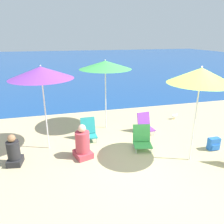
{
  "coord_description": "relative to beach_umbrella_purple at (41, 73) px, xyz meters",
  "views": [
    {
      "loc": [
        -2.39,
        -4.22,
        3.07
      ],
      "look_at": [
        -0.89,
        1.46,
        1.0
      ],
      "focal_mm": 35.0,
      "sensor_mm": 36.0,
      "label": 1
    }
  ],
  "objects": [
    {
      "name": "beach_chair_teal",
      "position": [
        1.19,
        0.23,
        -1.84
      ],
      "size": [
        0.45,
        0.5,
        0.69
      ],
      "rotation": [
        0.0,
        0.0,
        0.01
      ],
      "color": "silver",
      "rests_on": "ground"
    },
    {
      "name": "beach_umbrella_green",
      "position": [
        1.93,
        1.02,
        0.01
      ],
      "size": [
        1.69,
        1.69,
        2.35
      ],
      "color": "white",
      "rests_on": "ground"
    },
    {
      "name": "person_seated_near",
      "position": [
        0.89,
        -0.73,
        -1.79
      ],
      "size": [
        0.54,
        0.59,
        0.93
      ],
      "rotation": [
        0.0,
        0.0,
        0.3
      ],
      "color": "#BF3F4C",
      "rests_on": "ground"
    },
    {
      "name": "beach_umbrella_purple",
      "position": [
        0.0,
        0.0,
        0.0
      ],
      "size": [
        1.66,
        1.66,
        2.36
      ],
      "color": "white",
      "rests_on": "ground"
    },
    {
      "name": "person_seated_far",
      "position": [
        -0.81,
        -0.65,
        -1.83
      ],
      "size": [
        0.39,
        0.44,
        0.82
      ],
      "rotation": [
        0.0,
        0.0,
        -0.14
      ],
      "color": "#262628",
      "rests_on": "ground"
    },
    {
      "name": "beach_chair_green",
      "position": [
        2.58,
        -0.69,
        -1.86
      ],
      "size": [
        0.59,
        0.61,
        0.67
      ],
      "rotation": [
        0.0,
        0.0,
        -0.2
      ],
      "color": "silver",
      "rests_on": "ground"
    },
    {
      "name": "seagull",
      "position": [
        4.67,
        1.15,
        -2.03
      ],
      "size": [
        0.27,
        0.11,
        0.23
      ],
      "color": "gold",
      "rests_on": "ground"
    },
    {
      "name": "beach_umbrella_lime",
      "position": [
        3.56,
        -1.59,
        0.03
      ],
      "size": [
        1.53,
        1.53,
        2.42
      ],
      "color": "white",
      "rests_on": "ground"
    },
    {
      "name": "sea_water",
      "position": [
        2.72,
        22.85,
        -2.16
      ],
      "size": [
        60.0,
        40.0,
        0.01
      ],
      "color": "#19478C",
      "rests_on": "ground"
    },
    {
      "name": "beach_chair_purple",
      "position": [
        3.08,
        0.28,
        -1.86
      ],
      "size": [
        0.49,
        0.57,
        0.66
      ],
      "rotation": [
        0.0,
        0.0,
        0.09
      ],
      "color": "silver",
      "rests_on": "ground"
    },
    {
      "name": "ground_plane",
      "position": [
        2.72,
        -1.65,
        -2.16
      ],
      "size": [
        60.0,
        60.0,
        0.0
      ],
      "primitive_type": "plane",
      "color": "#C6B284"
    },
    {
      "name": "backpack_blue",
      "position": [
        4.51,
        -1.28,
        -1.99
      ],
      "size": [
        0.33,
        0.19,
        0.35
      ],
      "color": "blue",
      "rests_on": "ground"
    }
  ]
}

